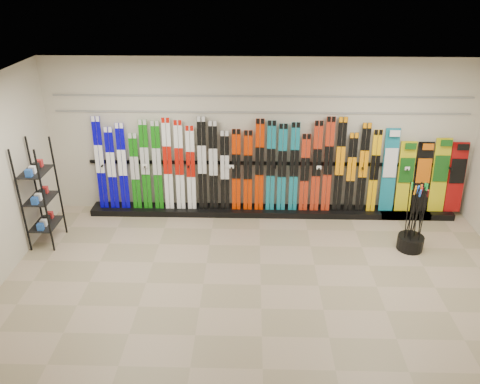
{
  "coord_description": "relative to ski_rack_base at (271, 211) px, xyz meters",
  "views": [
    {
      "loc": [
        -0.17,
        -5.84,
        4.46
      ],
      "look_at": [
        -0.35,
        1.0,
        1.1
      ],
      "focal_mm": 35.0,
      "sensor_mm": 36.0,
      "label": 1
    }
  ],
  "objects": [
    {
      "name": "ski_rack_base",
      "position": [
        0.0,
        0.0,
        0.0
      ],
      "size": [
        8.0,
        0.4,
        0.12
      ],
      "primitive_type": "cube",
      "color": "black",
      "rests_on": "floor"
    },
    {
      "name": "snowboards",
      "position": [
        2.86,
        0.07,
        0.77
      ],
      "size": [
        1.57,
        0.25,
        1.61
      ],
      "color": "#14728C",
      "rests_on": "ski_rack_base"
    },
    {
      "name": "pole_bin",
      "position": [
        2.37,
        -1.2,
        0.07
      ],
      "size": [
        0.44,
        0.44,
        0.25
      ],
      "primitive_type": "cylinder",
      "color": "black",
      "rests_on": "floor"
    },
    {
      "name": "accessory_rack",
      "position": [
        -3.97,
        -1.11,
        0.87
      ],
      "size": [
        0.4,
        0.6,
        1.86
      ],
      "primitive_type": "cube",
      "color": "black",
      "rests_on": "floor"
    },
    {
      "name": "floor",
      "position": [
        -0.22,
        -2.28,
        -0.06
      ],
      "size": [
        8.0,
        8.0,
        0.0
      ],
      "primitive_type": "plane",
      "color": "gray",
      "rests_on": "ground"
    },
    {
      "name": "back_wall",
      "position": [
        -0.22,
        0.22,
        1.44
      ],
      "size": [
        8.0,
        0.0,
        8.0
      ],
      "primitive_type": "plane",
      "rotation": [
        1.57,
        0.0,
        0.0
      ],
      "color": "beige",
      "rests_on": "floor"
    },
    {
      "name": "skis",
      "position": [
        -0.68,
        0.03,
        0.91
      ],
      "size": [
        5.38,
        0.19,
        1.84
      ],
      "color": "#0600B6",
      "rests_on": "ski_rack_base"
    },
    {
      "name": "ski_poles",
      "position": [
        2.37,
        -1.19,
        0.55
      ],
      "size": [
        0.34,
        0.37,
        1.18
      ],
      "color": "black",
      "rests_on": "pole_bin"
    },
    {
      "name": "slatwall_rail_0",
      "position": [
        -0.22,
        0.2,
        1.94
      ],
      "size": [
        7.6,
        0.02,
        0.03
      ],
      "primitive_type": "cube",
      "color": "gray",
      "rests_on": "back_wall"
    },
    {
      "name": "slatwall_rail_1",
      "position": [
        -0.22,
        0.2,
        2.24
      ],
      "size": [
        7.6,
        0.02,
        0.03
      ],
      "primitive_type": "cube",
      "color": "gray",
      "rests_on": "back_wall"
    },
    {
      "name": "ceiling",
      "position": [
        -0.22,
        -2.28,
        2.94
      ],
      "size": [
        8.0,
        8.0,
        0.0
      ],
      "primitive_type": "plane",
      "rotation": [
        3.14,
        0.0,
        0.0
      ],
      "color": "silver",
      "rests_on": "back_wall"
    }
  ]
}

